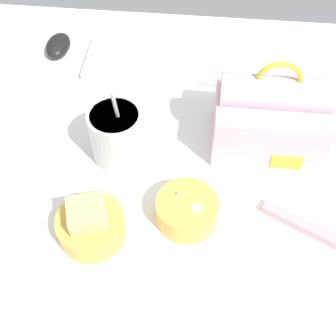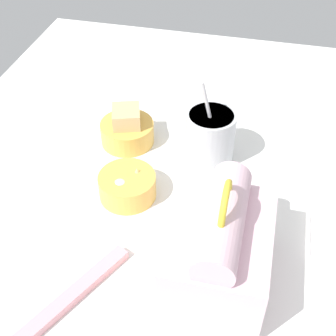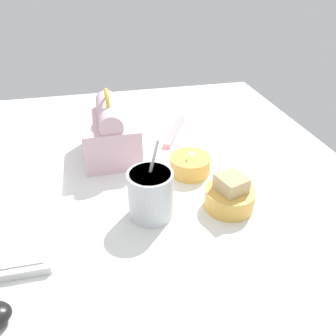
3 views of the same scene
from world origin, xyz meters
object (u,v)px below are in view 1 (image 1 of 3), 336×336
bento_bowl_sandwich (91,225)px  computer_mouse (58,45)px  lunch_bag (269,117)px  chopstick_case (322,234)px  soup_cup (117,135)px  keyboard (160,62)px  bento_bowl_snacks (187,209)px

bento_bowl_sandwich → computer_mouse: bearing=111.2°
lunch_bag → chopstick_case: size_ratio=1.02×
chopstick_case → soup_cup: bearing=158.9°
bento_bowl_sandwich → lunch_bag: bearing=39.2°
soup_cup → keyboard: bearing=80.2°
bento_bowl_sandwich → computer_mouse: (-19.26, 49.77, -1.39)cm
lunch_bag → chopstick_case: 24.16cm
keyboard → lunch_bag: lunch_bag is taller
bento_bowl_sandwich → bento_bowl_snacks: size_ratio=1.05×
computer_mouse → chopstick_case: 75.07cm
lunch_bag → computer_mouse: lunch_bag is taller
lunch_bag → bento_bowl_sandwich: 39.55cm
soup_cup → bento_bowl_sandwich: (-1.47, -18.37, -2.69)cm
keyboard → lunch_bag: size_ratio=1.68×
lunch_bag → bento_bowl_sandwich: lunch_bag is taller
lunch_bag → chopstick_case: lunch_bag is taller
soup_cup → chopstick_case: (38.43, -14.81, -5.06)cm
keyboard → bento_bowl_snacks: bento_bowl_snacks is taller
computer_mouse → bento_bowl_sandwich: bearing=-68.8°
computer_mouse → bento_bowl_snacks: bearing=-51.7°
soup_cup → bento_bowl_sandwich: 18.63cm
soup_cup → bento_bowl_sandwich: bearing=-94.6°
keyboard → computer_mouse: bearing=173.6°
soup_cup → chopstick_case: bearing=-21.1°
soup_cup → bento_bowl_snacks: 20.02cm
lunch_bag → computer_mouse: (-49.74, 24.91, -5.47)cm
computer_mouse → chopstick_case: (59.17, -46.20, -0.99)cm
bento_bowl_snacks → chopstick_case: (23.84, -1.50, -1.79)cm
soup_cup → chopstick_case: size_ratio=0.90×
bento_bowl_snacks → computer_mouse: bento_bowl_snacks is taller
lunch_bag → bento_bowl_snacks: 24.93cm
bento_bowl_sandwich → chopstick_case: 40.14cm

